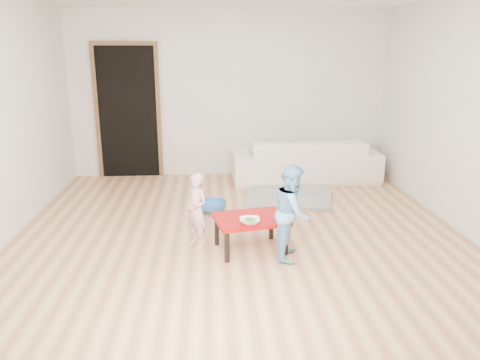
{
  "coord_description": "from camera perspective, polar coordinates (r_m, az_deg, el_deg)",
  "views": [
    {
      "loc": [
        -0.31,
        -5.0,
        2.01
      ],
      "look_at": [
        0.0,
        -0.2,
        0.65
      ],
      "focal_mm": 35.0,
      "sensor_mm": 36.0,
      "label": 1
    }
  ],
  "objects": [
    {
      "name": "bowl",
      "position": [
        4.59,
        1.21,
        -5.01
      ],
      "size": [
        0.2,
        0.2,
        0.05
      ],
      "primitive_type": "imported",
      "color": "white",
      "rests_on": "red_table"
    },
    {
      "name": "sofa",
      "position": [
        7.4,
        7.89,
        2.51
      ],
      "size": [
        2.29,
        0.95,
        0.66
      ],
      "primitive_type": "imported",
      "rotation": [
        0.0,
        0.0,
        3.17
      ],
      "color": "white",
      "rests_on": "floor"
    },
    {
      "name": "floor",
      "position": [
        5.4,
        -0.14,
        -6.07
      ],
      "size": [
        5.0,
        5.0,
        0.01
      ],
      "primitive_type": "cube",
      "color": "#AA6949",
      "rests_on": "ground"
    },
    {
      "name": "child_pink",
      "position": [
        4.85,
        -5.32,
        -3.74
      ],
      "size": [
        0.33,
        0.34,
        0.79
      ],
      "primitive_type": "imported",
      "rotation": [
        0.0,
        0.0,
        -0.88
      ],
      "color": "#E2677D",
      "rests_on": "floor"
    },
    {
      "name": "blanket",
      "position": [
        6.49,
        5.98,
        -2.07
      ],
      "size": [
        1.34,
        1.2,
        0.06
      ],
      "primitive_type": null,
      "rotation": [
        0.0,
        0.0,
        -0.25
      ],
      "color": "#A19B8E",
      "rests_on": "floor"
    },
    {
      "name": "red_table",
      "position": [
        4.83,
        1.29,
        -6.54
      ],
      "size": [
        0.81,
        0.67,
        0.35
      ],
      "primitive_type": null,
      "rotation": [
        0.0,
        0.0,
        0.21
      ],
      "color": "#9A0809",
      "rests_on": "floor"
    },
    {
      "name": "doorway",
      "position": [
        7.66,
        -13.47,
        7.97
      ],
      "size": [
        1.02,
        0.08,
        2.11
      ],
      "primitive_type": null,
      "color": "brown",
      "rests_on": "back_wall"
    },
    {
      "name": "broccoli",
      "position": [
        4.59,
        1.21,
        -4.97
      ],
      "size": [
        0.12,
        0.12,
        0.06
      ],
      "primitive_type": null,
      "color": "#2D5919",
      "rests_on": "red_table"
    },
    {
      "name": "child_blue",
      "position": [
        4.59,
        6.43,
        -3.91
      ],
      "size": [
        0.45,
        0.53,
        0.94
      ],
      "primitive_type": "imported",
      "rotation": [
        0.0,
        0.0,
        1.33
      ],
      "color": "#61A8E1",
      "rests_on": "floor"
    },
    {
      "name": "back_wall",
      "position": [
        7.54,
        -1.32,
        10.38
      ],
      "size": [
        5.0,
        0.02,
        2.6
      ],
      "primitive_type": "cube",
      "color": "beige",
      "rests_on": "floor"
    },
    {
      "name": "right_wall",
      "position": [
        5.78,
        25.66,
        7.19
      ],
      "size": [
        0.02,
        5.0,
        2.6
      ],
      "primitive_type": "cube",
      "color": "beige",
      "rests_on": "floor"
    },
    {
      "name": "basin",
      "position": [
        5.99,
        -3.55,
        -3.23
      ],
      "size": [
        0.4,
        0.4,
        0.12
      ],
      "primitive_type": "imported",
      "color": "#2E63AE",
      "rests_on": "floor"
    },
    {
      "name": "cushion",
      "position": [
        7.13,
        5.81,
        3.39
      ],
      "size": [
        0.48,
        0.45,
        0.11
      ],
      "primitive_type": "cube",
      "rotation": [
        0.0,
        0.0,
        -0.25
      ],
      "color": "orange",
      "rests_on": "sofa"
    }
  ]
}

